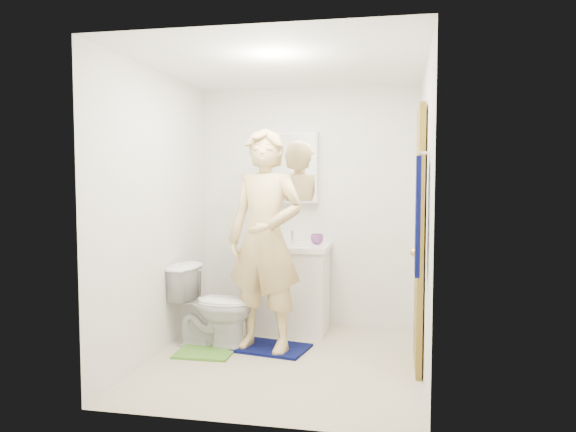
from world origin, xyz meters
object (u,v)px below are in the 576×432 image
Objects in this scene: medicine_cabinet at (293,168)px; toilet at (213,305)px; toothbrush_cup at (317,239)px; man at (265,240)px; towel at (418,216)px; vanity_cabinet at (289,290)px; soap_dispenser at (271,236)px.

medicine_cabinet reaches higher than toilet.
medicine_cabinet is 5.58× the size of toothbrush_cup.
medicine_cabinet is 0.76m from toothbrush_cup.
man is at bearing -89.76° from toilet.
towel is (1.18, -1.71, -0.35)m from medicine_cabinet.
towel is at bearing -19.41° from man.
towel reaches higher than toilet.
man is (-0.07, -0.91, -0.63)m from medicine_cabinet.
man is (0.50, -0.06, 0.61)m from toilet.
toothbrush_cup is at bearing 120.20° from towel.
toothbrush_cup is at bearing 79.81° from man.
vanity_cabinet is 0.57m from toothbrush_cup.
man reaches higher than vanity_cabinet.
toilet is (-0.56, -0.63, -0.04)m from vanity_cabinet.
medicine_cabinet is at bearing -26.69° from toilet.
toothbrush_cup reaches higher than vanity_cabinet.
toilet is at bearing -131.80° from vanity_cabinet.
vanity_cabinet is at bearing 27.87° from soap_dispenser.
soap_dispenser is 1.45× the size of toothbrush_cup.
toothbrush_cup is at bearing 21.75° from soap_dispenser.
towel is 1.85m from toothbrush_cup.
medicine_cabinet is at bearing 124.61° from towel.
medicine_cabinet is 0.87× the size of towel.
soap_dispenser is at bearing -117.47° from medicine_cabinet.
towel is 4.41× the size of soap_dispenser.
towel is 1.51m from man.
vanity_cabinet is 1.10× the size of toilet.
medicine_cabinet is (0.00, 0.22, 1.20)m from vanity_cabinet.
medicine_cabinet is 0.96× the size of toilet.
vanity_cabinet is at bearing -90.00° from medicine_cabinet.
soap_dispenser is (0.40, 0.55, 0.58)m from toilet.
vanity_cabinet is 0.85m from toilet.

